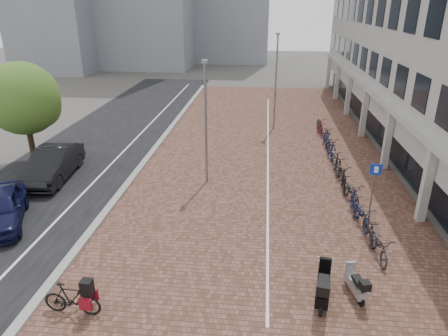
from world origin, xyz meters
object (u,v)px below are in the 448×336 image
car_navy (0,208)px  parking_sign (374,181)px  car_dark (53,164)px  scooter_front (356,283)px  hero_bike (72,298)px  scooter_mid (323,285)px

car_navy → parking_sign: parking_sign is taller
car_navy → car_dark: size_ratio=0.88×
scooter_front → car_dark: bearing=138.1°
hero_bike → car_navy: bearing=50.8°
car_navy → scooter_mid: bearing=-39.8°
car_navy → car_dark: bearing=67.1°
scooter_front → parking_sign: bearing=60.1°
hero_bike → scooter_mid: bearing=-77.7°
car_dark → scooter_front: car_dark is taller
scooter_mid → car_dark: bearing=157.6°
car_dark → parking_sign: 16.27m
hero_bike → scooter_front: (8.73, 1.72, -0.08)m
car_navy → hero_bike: size_ratio=2.43×
car_dark → hero_bike: bearing=-65.7°
car_navy → parking_sign: bearing=-15.1°
car_navy → scooter_front: 14.50m
car_navy → scooter_front: (14.15, -3.12, -0.28)m
car_navy → car_dark: (-0.15, 4.87, 0.07)m
scooter_mid → parking_sign: parking_sign is taller
car_dark → parking_sign: bearing=-13.3°
car_dark → scooter_front: bearing=-34.8°
scooter_front → scooter_mid: size_ratio=0.79×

